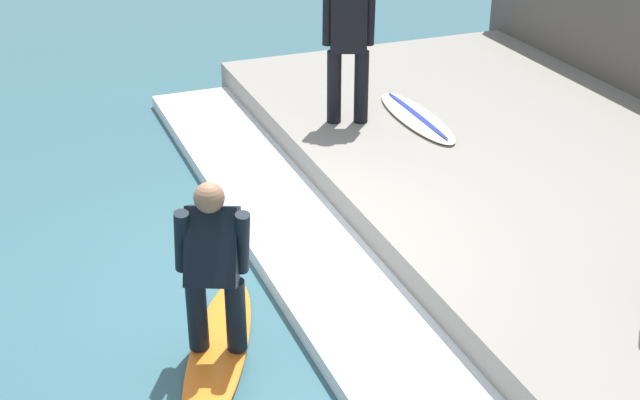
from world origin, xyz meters
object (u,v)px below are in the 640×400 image
(surfer_waiting_far, at_px, (348,42))
(surfer_riding, at_px, (213,260))
(surfboard_riding, at_px, (219,350))
(surfboard_waiting_far, at_px, (416,117))

(surfer_waiting_far, bearing_deg, surfer_riding, -127.49)
(surfer_riding, height_order, surfer_waiting_far, surfer_waiting_far)
(surfboard_riding, xyz_separation_m, surfer_waiting_far, (2.45, 3.19, 1.33))
(surfer_riding, distance_m, surfboard_waiting_far, 4.39)
(surfboard_riding, relative_size, surfer_waiting_far, 1.24)
(surfer_waiting_far, xyz_separation_m, surfboard_waiting_far, (0.77, -0.24, -0.91))
(surfboard_riding, xyz_separation_m, surfer_riding, (0.00, 0.00, 0.82))
(surfboard_riding, bearing_deg, surfer_waiting_far, 52.51)
(surfer_waiting_far, relative_size, surfboard_waiting_far, 0.96)
(surfboard_riding, height_order, surfboard_waiting_far, surfboard_waiting_far)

